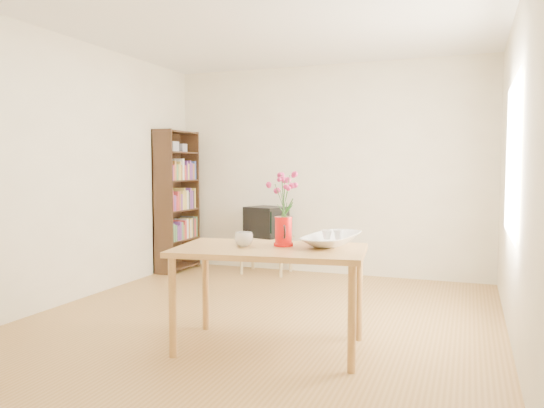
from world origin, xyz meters
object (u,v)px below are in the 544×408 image
at_px(table, 270,259).
at_px(pitcher, 284,232).
at_px(mug, 244,239).
at_px(television, 267,221).
at_px(bowl, 332,215).

distance_m(table, pitcher, 0.23).
distance_m(mug, television, 2.75).
distance_m(table, mug, 0.24).
bearing_deg(mug, television, -110.42).
xyz_separation_m(pitcher, mug, (-0.27, -0.13, -0.05)).
relative_size(table, mug, 10.70).
bearing_deg(television, pitcher, -47.99).
bearing_deg(mug, bowl, 170.60).
bearing_deg(bowl, pitcher, -149.31).
bearing_deg(pitcher, table, -144.74).
xyz_separation_m(table, pitcher, (0.07, 0.11, 0.19)).
height_order(table, mug, mug).
bearing_deg(mug, pitcher, 167.90).
bearing_deg(television, mug, -54.17).
height_order(table, bowl, bowl).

